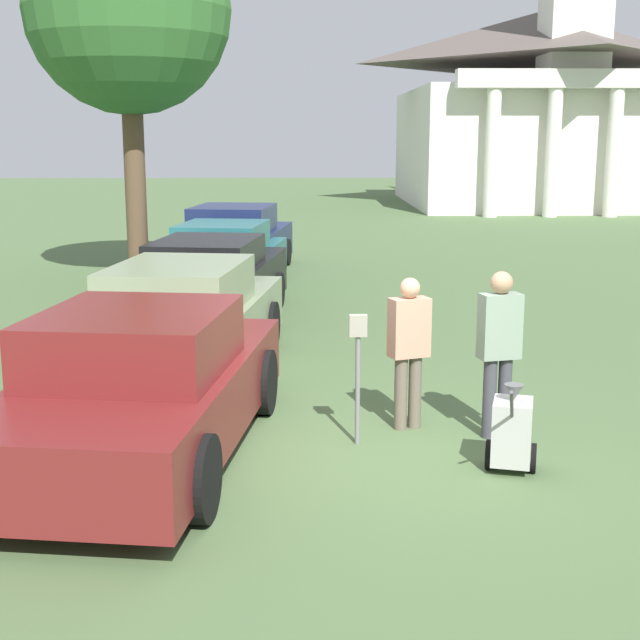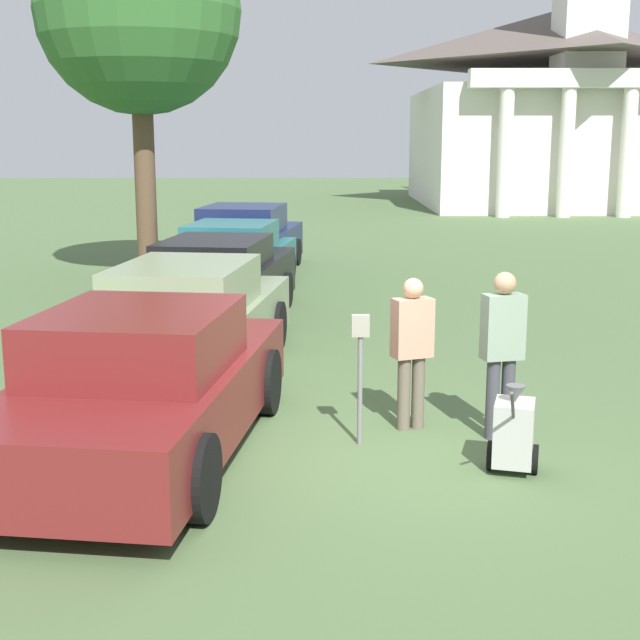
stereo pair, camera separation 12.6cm
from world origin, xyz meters
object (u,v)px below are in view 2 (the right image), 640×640
parked_car_teal (230,261)px  parked_car_navy (241,243)px  parked_car_sage (185,324)px  person_supervisor (499,344)px  parked_car_black (214,284)px  parking_meter (357,355)px  parked_car_maroon (141,388)px  person_worker (408,344)px  church (552,96)px  equipment_cart (510,432)px

parked_car_teal → parked_car_navy: (-0.00, 2.76, 0.04)m
parked_car_sage → person_supervisor: 4.39m
parked_car_black → parking_meter: 6.37m
person_supervisor → parked_car_maroon: bearing=-4.6°
parked_car_sage → parked_car_black: 3.31m
person_worker → parked_car_teal: bearing=-92.1°
parked_car_navy → parking_meter: bearing=-72.0°
person_supervisor → parking_meter: bearing=-5.3°
parked_car_sage → parked_car_navy: bearing=97.6°
parked_car_navy → parked_car_maroon: bearing=-82.4°
parked_car_black → person_worker: size_ratio=3.25×
person_worker → church: 33.98m
parking_meter → equipment_cart: size_ratio=1.35×
parked_car_black → person_worker: bearing=-56.3°
parked_car_sage → person_worker: bearing=-31.5°
parking_meter → equipment_cart: parking_meter is taller
parked_car_navy → church: church is taller
parked_car_sage → parked_car_black: size_ratio=1.00×
parked_car_maroon → parking_meter: bearing=16.3°
parked_car_sage → person_worker: (2.70, -2.19, 0.23)m
parked_car_navy → equipment_cart: 12.84m
parked_car_black → person_worker: 6.14m
parking_meter → parked_car_maroon: bearing=-171.2°
parked_car_teal → person_worker: person_worker is taller
parked_car_teal → parked_car_maroon: bearing=-82.4°
parked_car_sage → parked_car_navy: (0.00, 8.88, 0.02)m
parked_car_navy → person_supervisor: 11.93m
person_worker → parked_car_maroon: bearing=-3.1°
parked_car_black → equipment_cart: (3.54, -6.77, -0.30)m
parked_car_black → parked_car_teal: size_ratio=1.10×
parked_car_black → equipment_cart: bearing=-54.8°
parked_car_maroon → parked_car_sage: (-0.00, 3.02, 0.01)m
parked_car_sage → parked_car_teal: 6.12m
parked_car_teal → church: church is taller
parked_car_maroon → parked_car_navy: bearing=97.6°
person_supervisor → church: (8.81, 32.62, 3.88)m
person_worker → equipment_cart: person_worker is taller
parked_car_sage → parked_car_black: parked_car_sage is taller
parked_car_navy → parking_meter: (2.13, -11.57, 0.23)m
parked_car_black → person_supervisor: (3.60, -5.80, 0.32)m
parked_car_navy → person_supervisor: size_ratio=2.96×
person_supervisor → equipment_cart: size_ratio=1.76×
parked_car_teal → person_worker: 8.74m
parked_car_sage → parked_car_teal: size_ratio=1.10×
parked_car_navy → equipment_cart: (3.54, -12.34, -0.33)m
parking_meter → person_supervisor: person_supervisor is taller
parked_car_maroon → church: (12.41, 33.15, 4.20)m
person_supervisor → equipment_cart: person_supervisor is taller
person_supervisor → person_worker: bearing=-31.4°
parked_car_maroon → equipment_cart: parked_car_maroon is taller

